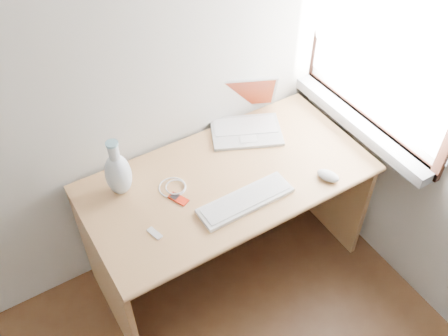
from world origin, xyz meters
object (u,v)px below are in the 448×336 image
external_keyboard (246,200)px  desk (219,194)px  vase (118,173)px  laptop (241,119)px

external_keyboard → desk: bearing=86.2°
desk → vase: 0.59m
external_keyboard → vase: bearing=141.7°
external_keyboard → laptop: bearing=58.8°
external_keyboard → vase: size_ratio=1.48×
desk → laptop: laptop is taller
desk → laptop: bearing=35.9°
desk → external_keyboard: size_ratio=3.04×
external_keyboard → vase: 0.59m
desk → vase: vase is taller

